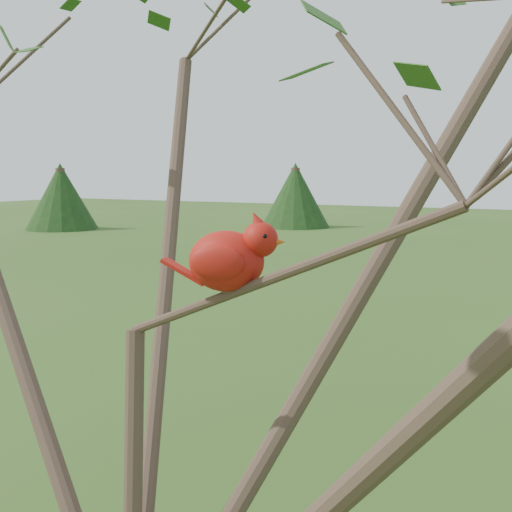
# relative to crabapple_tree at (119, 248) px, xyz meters

# --- Properties ---
(crabapple_tree) EXTENTS (2.35, 2.05, 2.95)m
(crabapple_tree) POSITION_rel_crabapple_tree_xyz_m (0.00, 0.00, 0.00)
(crabapple_tree) COLOR #402C22
(crabapple_tree) RESTS_ON ground
(cardinal) EXTENTS (0.21, 0.13, 0.15)m
(cardinal) POSITION_rel_crabapple_tree_xyz_m (0.14, 0.11, -0.02)
(cardinal) COLOR red
(cardinal) RESTS_ON ground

